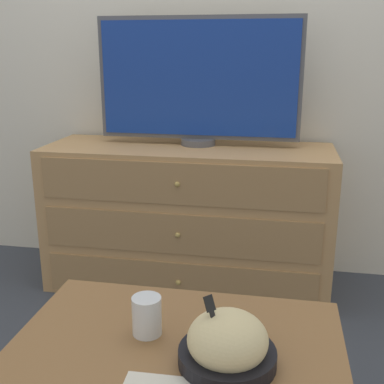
{
  "coord_description": "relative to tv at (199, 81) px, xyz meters",
  "views": [
    {
      "loc": [
        0.38,
        -2.51,
        1.17
      ],
      "look_at": [
        0.13,
        -1.19,
        0.77
      ],
      "focal_mm": 45.0,
      "sensor_mm": 36.0,
      "label": 1
    }
  ],
  "objects": [
    {
      "name": "drink_cup",
      "position": [
        0.09,
        -1.27,
        -0.51
      ],
      "size": [
        0.08,
        0.08,
        0.1
      ],
      "color": "white",
      "rests_on": "coffee_table"
    },
    {
      "name": "tv",
      "position": [
        0.0,
        0.0,
        0.0
      ],
      "size": [
        0.97,
        0.17,
        0.6
      ],
      "color": "#515156",
      "rests_on": "dresser"
    },
    {
      "name": "takeout_bowl",
      "position": [
        0.3,
        -1.36,
        -0.5
      ],
      "size": [
        0.23,
        0.23,
        0.17
      ],
      "color": "black",
      "rests_on": "coffee_table"
    },
    {
      "name": "dresser",
      "position": [
        -0.04,
        -0.07,
        -0.67
      ],
      "size": [
        1.39,
        0.5,
        0.72
      ],
      "color": "tan",
      "rests_on": "ground_plane"
    },
    {
      "name": "coffee_table",
      "position": [
        0.17,
        -1.33,
        -0.62
      ],
      "size": [
        0.82,
        0.61,
        0.47
      ],
      "color": "olive",
      "rests_on": "ground_plane"
    },
    {
      "name": "ground_plane",
      "position": [
        0.02,
        0.2,
        -1.03
      ],
      "size": [
        12.0,
        12.0,
        0.0
      ],
      "primitive_type": "plane",
      "color": "#383D47"
    },
    {
      "name": "wall_back",
      "position": [
        0.02,
        0.23,
        0.27
      ],
      "size": [
        12.0,
        0.05,
        2.6
      ],
      "color": "silver",
      "rests_on": "ground_plane"
    }
  ]
}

